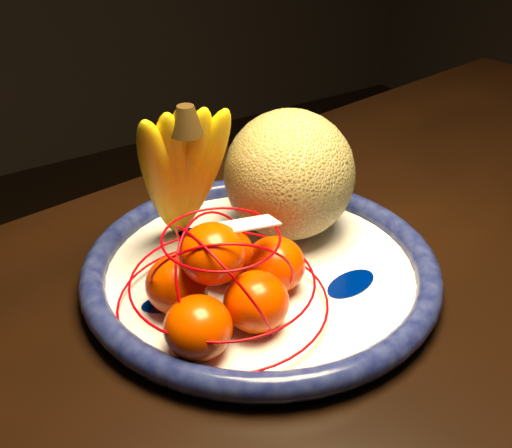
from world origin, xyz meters
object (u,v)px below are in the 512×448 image
banana_bunch (181,169)px  mandarin_bag (224,281)px  dining_table (453,333)px  fruit_bowl (261,269)px  cantaloupe (289,175)px

banana_bunch → mandarin_bag: (-0.02, -0.13, -0.07)m
dining_table → banana_bunch: (-0.25, 0.21, 0.20)m
dining_table → fruit_bowl: size_ratio=4.12×
dining_table → mandarin_bag: bearing=154.9°
dining_table → cantaloupe: (-0.13, 0.17, 0.18)m
fruit_bowl → banana_bunch: 0.14m
fruit_bowl → banana_bunch: banana_bunch is taller
cantaloupe → fruit_bowl: bearing=-145.4°
mandarin_bag → banana_bunch: bearing=80.7°
dining_table → cantaloupe: 0.28m
fruit_bowl → banana_bunch: bearing=119.9°
fruit_bowl → mandarin_bag: mandarin_bag is taller
dining_table → mandarin_bag: mandarin_bag is taller
fruit_bowl → cantaloupe: (0.07, 0.05, 0.08)m
dining_table → banana_bunch: size_ratio=8.06×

